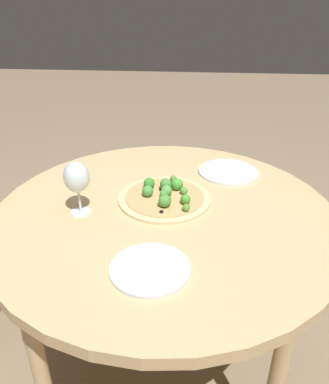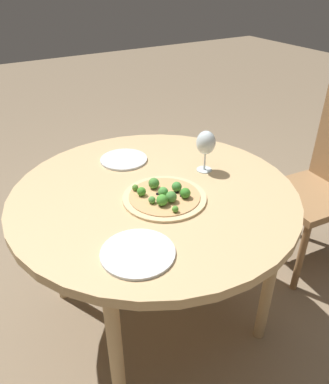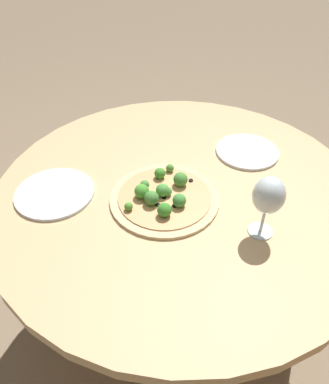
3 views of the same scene
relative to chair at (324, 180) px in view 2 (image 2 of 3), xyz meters
name	(u,v)px [view 2 (image 2 of 3)]	position (x,y,z in m)	size (l,w,h in m)	color
ground_plane	(156,313)	(-0.98, 0.08, -0.52)	(12.00, 12.00, 0.00)	#847056
dining_table	(154,204)	(-0.98, 0.08, 0.14)	(1.15, 1.15, 0.72)	tan
chair	(324,180)	(0.00, 0.00, 0.00)	(0.43, 0.43, 0.98)	#997047
pizza	(165,196)	(-0.98, 0.01, 0.22)	(0.33, 0.33, 0.06)	#DBBC89
wine_glass	(206,143)	(-0.71, 0.12, 0.33)	(0.08, 0.08, 0.18)	silver
plate_near	(138,253)	(-1.21, -0.22, 0.21)	(0.24, 0.24, 0.01)	silver
plate_far	(124,159)	(-0.97, 0.39, 0.21)	(0.22, 0.22, 0.01)	silver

